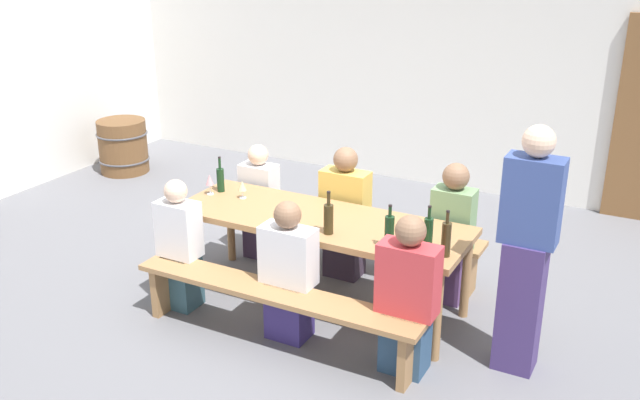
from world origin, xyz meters
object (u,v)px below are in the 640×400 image
Objects in this scene: bench_far at (357,232)px; wine_bottle_0 at (446,239)px; seated_guest_near_2 at (407,300)px; seated_guest_far_1 at (345,216)px; wine_bottle_1 at (389,231)px; wine_glass_0 at (242,186)px; wine_glass_1 at (210,181)px; seated_guest_far_2 at (452,235)px; tasting_table at (320,226)px; wine_barrel at (123,146)px; wine_bottle_3 at (329,218)px; seated_guest_far_0 at (260,204)px; seated_guest_near_0 at (180,248)px; wine_bottle_2 at (220,179)px; bench_near at (274,301)px; standing_host at (526,255)px; wine_bottle_4 at (428,231)px; seated_guest_near_1 at (289,275)px.

wine_bottle_0 is at bearing -39.84° from bench_far.
seated_guest_near_2 is 0.98× the size of seated_guest_far_1.
wine_bottle_1 is 2.15× the size of wine_glass_0.
wine_glass_0 is at bearing 10.04° from wine_glass_1.
wine_glass_0 is 1.76m from seated_guest_far_2.
tasting_table is 4.16m from wine_barrel.
wine_glass_0 is at bearing -141.41° from bench_far.
seated_guest_near_2 is 5.25m from wine_barrel.
wine_bottle_3 reaches higher than tasting_table.
seated_guest_far_0 reaches higher than bench_far.
seated_guest_near_0 is (-1.65, -0.29, -0.37)m from wine_bottle_1.
wine_barrel is at bearing 147.97° from wine_bottle_2.
wine_bottle_0 is (1.09, 0.50, 0.52)m from bench_near.
standing_host is at bearing -5.68° from wine_glass_0.
wine_bottle_3 is 0.28× the size of seated_guest_far_2.
wine_bottle_0 is at bearing 5.17° from standing_host.
wine_barrel is (-2.81, 1.26, -0.18)m from seated_guest_far_0.
wine_bottle_2 is 2.12m from seated_guest_near_2.
wine_bottle_1 is 0.31× the size of seated_guest_near_0.
wine_bottle_1 is 1.79m from wine_glass_1.
seated_guest_far_1 reaches higher than seated_guest_near_0.
seated_guest_near_2 is at bearing -110.84° from wine_bottle_0.
seated_guest_near_0 is at bearing 171.09° from bench_near.
wine_bottle_1 is at bearing -9.57° from wine_glass_1.
standing_host is (2.69, -0.19, -0.02)m from wine_glass_1.
seated_guest_far_1 is at bearing 23.14° from wine_bottle_2.
seated_guest_far_1 is 1.78× the size of wine_barrel.
tasting_table is 13.42× the size of wine_glass_1.
wine_bottle_0 is 2.10m from seated_guest_near_0.
tasting_table is 1.04× the size of bench_near.
wine_bottle_2 reaches higher than bench_far.
wine_bottle_4 reaches higher than tasting_table.
bench_far is 6.68× the size of wine_bottle_0.
seated_guest_far_1 is (0.98, 0.42, -0.31)m from wine_bottle_2.
wine_bottle_1 is 1.71m from seated_guest_near_0.
wine_bottle_3 is 0.51m from seated_guest_near_1.
wine_bottle_4 is 0.71m from seated_guest_far_2.
wine_bottle_1 reaches higher than tasting_table.
bench_far is at bearing 38.59° from wine_glass_0.
wine_bottle_0 is 0.19× the size of standing_host.
wine_glass_1 is 0.65m from seated_guest_far_0.
wine_glass_1 is 2.70m from standing_host.
seated_guest_far_0 is (-0.95, 1.10, 0.00)m from seated_guest_near_1.
seated_guest_near_2 is at bearing -90.00° from seated_guest_near_1.
bench_near is 2.11× the size of seated_guest_far_0.
standing_host is (2.39, -0.24, -0.00)m from wine_glass_0.
seated_guest_far_2 is (0.21, 0.82, -0.31)m from wine_bottle_1.
wine_bottle_4 is at bearing 11.09° from wine_bottle_3.
wine_glass_1 is at bearing 178.37° from tasting_table.
seated_guest_far_2 is at bearing 2.74° from seated_guest_near_2.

